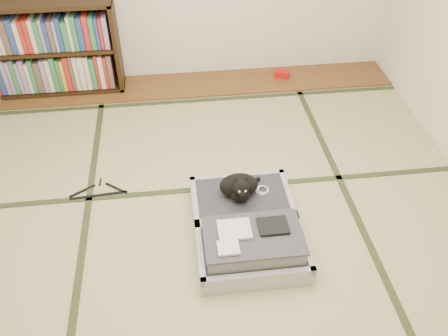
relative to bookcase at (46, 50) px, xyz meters
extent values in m
plane|color=#C4B482|center=(1.48, -2.07, -0.45)|extent=(4.50, 4.50, 0.00)
cube|color=brown|center=(1.48, -0.07, -0.44)|extent=(4.00, 0.50, 0.02)
cube|color=red|center=(2.36, -0.04, -0.40)|extent=(0.17, 0.14, 0.07)
cube|color=#2D381E|center=(0.48, -2.07, -0.45)|extent=(0.05, 4.50, 0.01)
cube|color=#2D381E|center=(2.48, -2.07, -0.45)|extent=(0.05, 4.50, 0.01)
cube|color=#2D381E|center=(1.48, -1.67, -0.45)|extent=(4.00, 0.05, 0.01)
cube|color=#2D381E|center=(1.48, -0.37, -0.45)|extent=(4.00, 0.05, 0.01)
cube|color=black|center=(0.68, 0.00, 0.02)|extent=(0.04, 0.32, 0.89)
cube|color=black|center=(0.00, 0.00, -0.42)|extent=(1.39, 0.32, 0.04)
cube|color=black|center=(0.00, 0.00, 0.46)|extent=(1.39, 0.32, 0.04)
cube|color=black|center=(0.00, 0.00, 0.02)|extent=(1.33, 0.32, 0.03)
cube|color=black|center=(0.00, 0.15, 0.02)|extent=(1.39, 0.02, 0.89)
cube|color=gray|center=(0.00, -0.02, -0.20)|extent=(1.25, 0.22, 0.38)
cube|color=gray|center=(0.00, -0.02, 0.21)|extent=(1.25, 0.22, 0.34)
cube|color=#AAA9AE|center=(1.63, -2.42, -0.39)|extent=(0.74, 0.49, 0.13)
cube|color=#313038|center=(1.63, -2.42, -0.35)|extent=(0.66, 0.41, 0.10)
cube|color=#AAA9AE|center=(1.63, -2.64, -0.32)|extent=(0.74, 0.04, 0.05)
cube|color=#AAA9AE|center=(1.63, -2.19, -0.32)|extent=(0.74, 0.04, 0.05)
cube|color=#AAA9AE|center=(1.28, -2.42, -0.32)|extent=(0.04, 0.49, 0.05)
cube|color=#AAA9AE|center=(1.98, -2.42, -0.32)|extent=(0.04, 0.49, 0.05)
cube|color=#AAA9AE|center=(1.63, -1.93, -0.39)|extent=(0.74, 0.49, 0.13)
cube|color=#313038|center=(1.63, -1.93, -0.35)|extent=(0.66, 0.41, 0.10)
cube|color=#AAA9AE|center=(1.63, -2.15, -0.32)|extent=(0.74, 0.04, 0.05)
cube|color=#AAA9AE|center=(1.63, -1.70, -0.32)|extent=(0.74, 0.04, 0.05)
cube|color=#AAA9AE|center=(1.28, -1.93, -0.32)|extent=(0.04, 0.49, 0.05)
cube|color=#AAA9AE|center=(1.98, -1.93, -0.32)|extent=(0.04, 0.49, 0.05)
cylinder|color=black|center=(1.63, -2.17, -0.31)|extent=(0.66, 0.02, 0.02)
cube|color=gray|center=(1.63, -2.42, -0.26)|extent=(0.63, 0.38, 0.13)
cube|color=#3D3D46|center=(1.63, -2.42, -0.19)|extent=(0.65, 0.40, 0.01)
cube|color=silver|center=(1.52, -2.37, -0.17)|extent=(0.22, 0.18, 0.02)
cube|color=black|center=(1.77, -2.37, -0.17)|extent=(0.20, 0.16, 0.02)
cube|color=silver|center=(1.46, -2.52, -0.17)|extent=(0.14, 0.12, 0.02)
cube|color=white|center=(1.42, -2.65, -0.38)|extent=(0.06, 0.01, 0.04)
cube|color=white|center=(1.54, -2.65, -0.39)|extent=(0.05, 0.01, 0.03)
cube|color=orange|center=(1.88, -2.65, -0.38)|extent=(0.05, 0.01, 0.03)
cube|color=#197F33|center=(1.81, -2.65, -0.36)|extent=(0.04, 0.01, 0.03)
ellipsoid|color=black|center=(1.61, -1.90, -0.22)|extent=(0.28, 0.19, 0.18)
ellipsoid|color=black|center=(1.61, -1.98, -0.24)|extent=(0.14, 0.10, 0.10)
ellipsoid|color=black|center=(1.61, -2.01, -0.13)|extent=(0.12, 0.11, 0.12)
sphere|color=black|center=(1.61, -2.06, -0.15)|extent=(0.05, 0.05, 0.05)
cone|color=black|center=(1.58, -1.99, -0.08)|extent=(0.04, 0.05, 0.06)
cone|color=black|center=(1.65, -1.99, -0.08)|extent=(0.04, 0.05, 0.06)
sphere|color=#A5BF33|center=(1.59, -2.07, -0.13)|extent=(0.02, 0.02, 0.02)
sphere|color=#A5BF33|center=(1.64, -2.07, -0.13)|extent=(0.02, 0.02, 0.02)
cylinder|color=black|center=(1.71, -1.81, -0.29)|extent=(0.17, 0.10, 0.03)
torus|color=white|center=(1.79, -1.89, -0.30)|extent=(0.10, 0.10, 0.01)
torus|color=white|center=(1.80, -1.89, -0.29)|extent=(0.09, 0.09, 0.01)
cube|color=black|center=(0.55, -1.65, -0.44)|extent=(0.44, 0.05, 0.01)
cube|color=black|center=(0.42, -1.58, -0.44)|extent=(0.20, 0.13, 0.01)
cube|color=black|center=(0.68, -1.58, -0.44)|extent=(0.18, 0.15, 0.01)
cylinder|color=black|center=(0.55, -1.49, -0.44)|extent=(0.02, 0.08, 0.01)
camera|label=1|loc=(1.20, -4.41, 2.13)|focal=38.00mm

